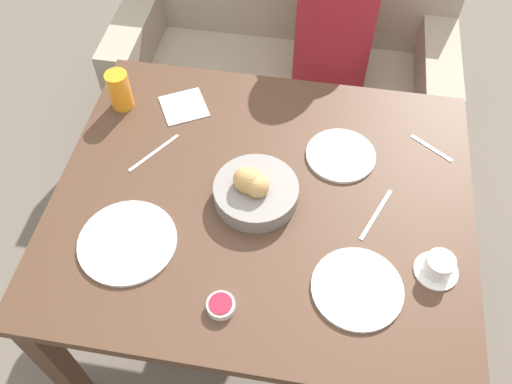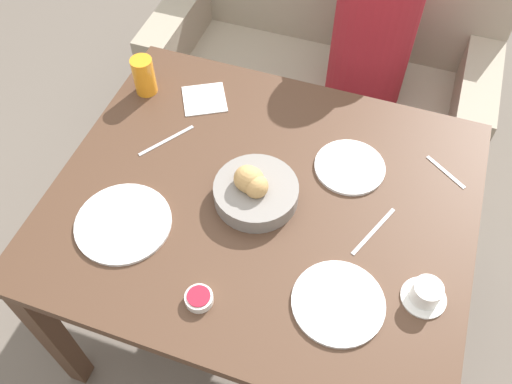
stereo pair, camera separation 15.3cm
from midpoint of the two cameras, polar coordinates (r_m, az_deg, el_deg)
name	(u,v)px [view 1 (the left image)]	position (r m, az deg, el deg)	size (l,w,h in m)	color
ground_plane	(260,309)	(2.23, -1.53, -12.37)	(10.00, 10.00, 0.00)	#6B6056
dining_table	(262,217)	(1.64, -2.03, -2.80)	(1.20, 1.02, 0.78)	#4C3323
couch	(283,76)	(2.58, 1.14, 12.04)	(1.42, 0.70, 0.90)	#9E937F
seated_person	(330,64)	(2.30, 5.86, 13.20)	(0.31, 0.40, 1.27)	#23232D
bread_basket	(255,190)	(1.52, -3.03, 0.06)	(0.24, 0.24, 0.12)	gray
plate_near_left	(127,242)	(1.53, -16.21, -5.27)	(0.27, 0.27, 0.01)	white
plate_near_right	(357,288)	(1.41, 7.54, -10.27)	(0.24, 0.24, 0.01)	white
plate_far_center	(341,155)	(1.65, 6.31, 3.69)	(0.21, 0.21, 0.01)	white
juice_glass	(120,90)	(1.83, -16.55, 10.10)	(0.07, 0.07, 0.13)	orange
coffee_cup	(438,267)	(1.46, 15.82, -7.78)	(0.12, 0.12, 0.06)	white
jam_bowl_berry	(221,306)	(1.38, -6.96, -12.02)	(0.07, 0.07, 0.03)	white
fork_silver	(376,214)	(1.54, 9.79, -2.52)	(0.09, 0.19, 0.00)	#B7B7BC
knife_silver	(154,153)	(1.70, -13.23, 3.89)	(0.12, 0.17, 0.00)	#B7B7BC
spoon_coffee	(431,148)	(1.73, 15.61, 4.31)	(0.13, 0.09, 0.00)	#B7B7BC
napkin	(184,106)	(1.82, -10.03, 8.71)	(0.19, 0.19, 0.00)	white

